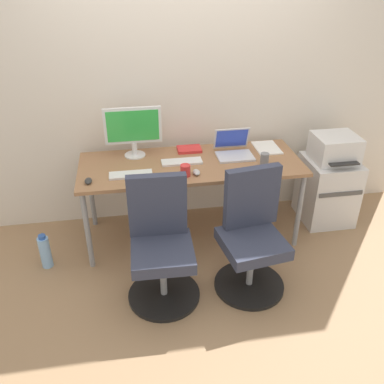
# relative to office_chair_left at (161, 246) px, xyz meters

# --- Properties ---
(ground_plane) EXTENTS (5.28, 5.28, 0.00)m
(ground_plane) POSITION_rel_office_chair_left_xyz_m (0.33, 0.70, -0.42)
(ground_plane) COLOR #9E7A56
(back_wall) EXTENTS (4.40, 0.04, 2.60)m
(back_wall) POSITION_rel_office_chair_left_xyz_m (0.33, 1.14, 0.88)
(back_wall) COLOR silver
(back_wall) RESTS_ON ground
(desk) EXTENTS (1.86, 0.72, 0.73)m
(desk) POSITION_rel_office_chair_left_xyz_m (0.33, 0.70, 0.25)
(desk) COLOR #996B47
(desk) RESTS_ON ground
(office_chair_left) EXTENTS (0.54, 0.54, 0.94)m
(office_chair_left) POSITION_rel_office_chair_left_xyz_m (0.00, 0.00, 0.00)
(office_chair_left) COLOR black
(office_chair_left) RESTS_ON ground
(office_chair_right) EXTENTS (0.54, 0.54, 0.94)m
(office_chair_right) POSITION_rel_office_chair_left_xyz_m (0.68, -0.00, 0.00)
(office_chair_right) COLOR black
(office_chair_right) RESTS_ON ground
(side_cabinet) EXTENTS (0.45, 0.49, 0.62)m
(side_cabinet) POSITION_rel_office_chair_left_xyz_m (1.65, 0.76, -0.11)
(side_cabinet) COLOR silver
(side_cabinet) RESTS_ON ground
(printer) EXTENTS (0.38, 0.40, 0.24)m
(printer) POSITION_rel_office_chair_left_xyz_m (1.65, 0.76, 0.32)
(printer) COLOR silver
(printer) RESTS_ON side_cabinet
(water_bottle_on_floor) EXTENTS (0.09, 0.09, 0.31)m
(water_bottle_on_floor) POSITION_rel_office_chair_left_xyz_m (-0.91, 0.45, -0.28)
(water_bottle_on_floor) COLOR #8CBFF2
(water_bottle_on_floor) RESTS_ON ground
(desktop_monitor) EXTENTS (0.48, 0.18, 0.43)m
(desktop_monitor) POSITION_rel_office_chair_left_xyz_m (-0.12, 0.92, 0.56)
(desktop_monitor) COLOR silver
(desktop_monitor) RESTS_ON desk
(open_laptop) EXTENTS (0.31, 0.29, 0.22)m
(open_laptop) POSITION_rel_office_chair_left_xyz_m (0.72, 0.80, 0.36)
(open_laptop) COLOR silver
(open_laptop) RESTS_ON desk
(keyboard_by_monitor) EXTENTS (0.34, 0.12, 0.02)m
(keyboard_by_monitor) POSITION_rel_office_chair_left_xyz_m (-0.17, 0.55, 0.32)
(keyboard_by_monitor) COLOR silver
(keyboard_by_monitor) RESTS_ON desk
(keyboard_by_laptop) EXTENTS (0.34, 0.12, 0.02)m
(keyboard_by_laptop) POSITION_rel_office_chair_left_xyz_m (0.26, 0.71, 0.32)
(keyboard_by_laptop) COLOR silver
(keyboard_by_laptop) RESTS_ON desk
(mouse_by_monitor) EXTENTS (0.06, 0.10, 0.03)m
(mouse_by_monitor) POSITION_rel_office_chair_left_xyz_m (-0.50, 0.48, 0.32)
(mouse_by_monitor) COLOR #2D2D2D
(mouse_by_monitor) RESTS_ON desk
(mouse_by_laptop) EXTENTS (0.06, 0.10, 0.03)m
(mouse_by_laptop) POSITION_rel_office_chair_left_xyz_m (0.34, 0.49, 0.32)
(mouse_by_laptop) COLOR #B7B7B7
(mouse_by_laptop) RESTS_ON desk
(coffee_mug) EXTENTS (0.08, 0.08, 0.09)m
(coffee_mug) POSITION_rel_office_chair_left_xyz_m (0.25, 0.47, 0.35)
(coffee_mug) COLOR red
(coffee_mug) RESTS_ON desk
(pen_cup) EXTENTS (0.07, 0.07, 0.10)m
(pen_cup) POSITION_rel_office_chair_left_xyz_m (0.93, 0.55, 0.36)
(pen_cup) COLOR slate
(pen_cup) RESTS_ON desk
(notebook) EXTENTS (0.21, 0.15, 0.03)m
(notebook) POSITION_rel_office_chair_left_xyz_m (0.36, 0.94, 0.32)
(notebook) COLOR red
(notebook) RESTS_ON desk
(paper_pile) EXTENTS (0.21, 0.30, 0.01)m
(paper_pile) POSITION_rel_office_chair_left_xyz_m (1.05, 0.87, 0.31)
(paper_pile) COLOR white
(paper_pile) RESTS_ON desk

